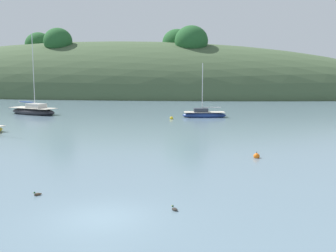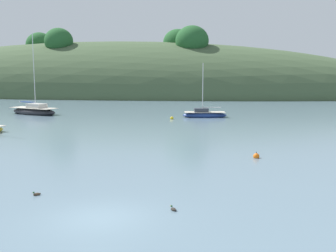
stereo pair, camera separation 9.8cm
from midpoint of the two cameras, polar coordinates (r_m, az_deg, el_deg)
ground_plane at (r=17.35m, az=-9.53°, el=-12.79°), size 400.00×400.00×0.00m
far_shoreline_hill at (r=104.90m, az=-8.71°, el=4.36°), size 150.00×36.00×30.17m
sailboat_blue_center at (r=60.68m, az=-18.53°, el=2.02°), size 8.24×5.22×11.64m
sailboat_navy_dinghy at (r=54.11m, az=5.05°, el=1.64°), size 6.06×2.81×7.37m
mooring_buoy_channel at (r=29.17m, az=12.31°, el=-4.19°), size 0.44×0.44×0.54m
mooring_buoy_inner at (r=51.66m, az=0.44°, el=1.11°), size 0.44×0.44×0.54m
duck_lead at (r=18.04m, az=0.78°, el=-11.69°), size 0.36×0.37×0.24m
duck_lone_left at (r=21.12m, az=-18.10°, el=-9.16°), size 0.39×0.34×0.24m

